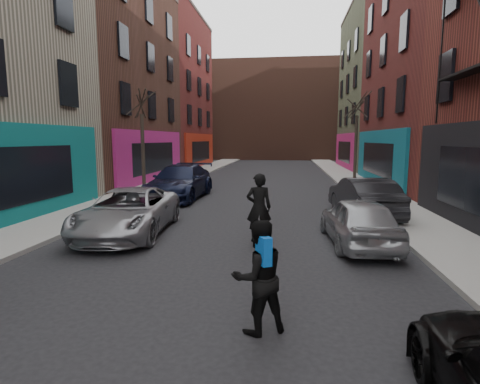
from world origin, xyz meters
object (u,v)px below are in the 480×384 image
(skateboarder, at_px, (259,208))
(parked_right_end, at_px, (363,197))
(pedestrian, at_px, (259,276))
(tree_right_far, at_px, (356,130))
(tree_left_far, at_px, (142,131))
(parked_right_far, at_px, (358,221))
(parked_left_far, at_px, (129,211))
(parked_left_end, at_px, (180,182))
(skateboard, at_px, (259,243))

(skateboarder, bearing_deg, parked_right_end, -137.16)
(parked_right_end, distance_m, pedestrian, 9.73)
(tree_right_far, distance_m, skateboarder, 16.66)
(tree_left_far, relative_size, parked_right_end, 1.42)
(parked_right_end, bearing_deg, tree_right_far, -105.38)
(skateboarder, height_order, pedestrian, skateboarder)
(parked_right_end, bearing_deg, skateboarder, 42.54)
(parked_right_far, bearing_deg, pedestrian, 61.16)
(tree_right_far, xyz_separation_m, skateboarder, (-5.27, -15.62, -2.47))
(parked_left_far, height_order, parked_right_far, parked_left_far)
(parked_left_end, bearing_deg, parked_left_far, -85.20)
(parked_left_far, xyz_separation_m, skateboard, (4.13, -0.72, -0.66))
(parked_right_far, bearing_deg, parked_left_end, -49.32)
(tree_right_far, height_order, parked_left_end, tree_right_far)
(parked_left_far, xyz_separation_m, parked_right_far, (6.89, -0.38, -0.02))
(parked_right_end, height_order, skateboard, parked_right_end)
(parked_left_end, height_order, pedestrian, pedestrian)
(parked_left_end, xyz_separation_m, parked_right_end, (8.20, -3.42, -0.08))
(skateboard, distance_m, skateboarder, 1.01)
(parked_right_far, relative_size, parked_right_end, 0.88)
(parked_left_far, relative_size, parked_right_far, 1.26)
(tree_left_far, relative_size, skateboard, 8.12)
(tree_left_far, relative_size, skateboarder, 3.38)
(parked_left_far, height_order, parked_right_end, parked_right_end)
(parked_left_far, relative_size, skateboard, 6.38)
(parked_left_far, distance_m, parked_right_far, 6.90)
(tree_right_far, xyz_separation_m, skateboard, (-5.27, -15.62, -3.48))
(tree_right_far, xyz_separation_m, parked_right_end, (-1.60, -11.27, -2.77))
(parked_left_end, distance_m, parked_right_far, 10.41)
(tree_right_far, bearing_deg, parked_right_end, -98.08)
(skateboard, xyz_separation_m, pedestrian, (0.36, -4.80, 0.84))
(parked_right_end, xyz_separation_m, skateboard, (-3.67, -4.35, -0.71))
(parked_right_far, bearing_deg, skateboard, 3.24)
(parked_right_far, height_order, pedestrian, pedestrian)
(parked_left_far, bearing_deg, parked_right_end, 20.08)
(tree_left_far, xyz_separation_m, skateboard, (7.13, -9.62, -3.33))
(parked_left_end, bearing_deg, skateboard, -58.20)
(parked_left_end, relative_size, pedestrian, 3.29)
(pedestrian, bearing_deg, tree_left_far, -90.80)
(tree_left_far, distance_m, parked_right_end, 12.30)
(parked_left_far, bearing_deg, parked_left_end, 88.39)
(parked_left_far, relative_size, parked_right_end, 1.11)
(parked_left_end, bearing_deg, tree_right_far, 40.22)
(parked_left_far, relative_size, pedestrian, 2.90)
(tree_right_far, height_order, pedestrian, tree_right_far)
(tree_right_far, xyz_separation_m, parked_right_far, (-2.51, -15.27, -2.84))
(parked_left_end, xyz_separation_m, pedestrian, (4.89, -12.57, 0.05))
(parked_left_end, bearing_deg, pedestrian, -67.19)
(tree_right_far, bearing_deg, parked_left_end, -141.32)
(tree_left_far, bearing_deg, parked_right_end, -26.00)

